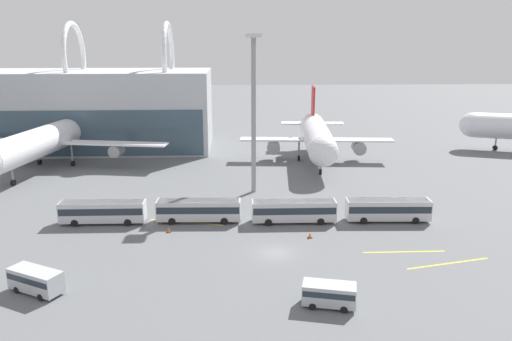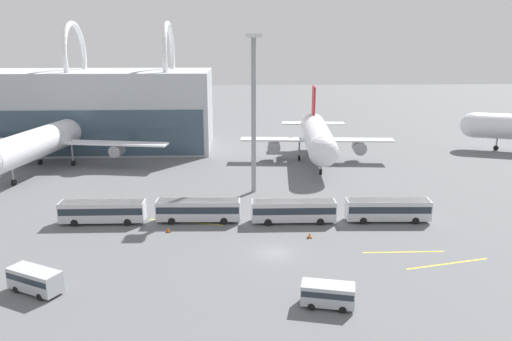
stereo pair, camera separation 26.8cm
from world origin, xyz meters
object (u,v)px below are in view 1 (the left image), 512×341
at_px(service_van_crossing, 329,293).
at_px(traffic_cone_0, 169,230).
at_px(shuttle_bus_2, 294,210).
at_px(traffic_cone_1, 310,235).
at_px(shuttle_bus_1, 199,209).
at_px(service_van_foreground, 36,279).
at_px(airliner_at_gate_near, 51,138).
at_px(airliner_at_gate_far, 317,136).
at_px(shuttle_bus_3, 388,208).
at_px(floodlight_mast, 254,102).
at_px(shuttle_bus_0, 103,211).

xyz_separation_m(service_van_crossing, traffic_cone_0, (-17.68, 19.54, -1.04)).
bearing_deg(shuttle_bus_2, traffic_cone_1, -75.44).
xyz_separation_m(shuttle_bus_1, shuttle_bus_2, (13.19, -0.87, 0.00)).
relative_size(service_van_foreground, traffic_cone_0, 9.33).
distance_m(shuttle_bus_1, service_van_crossing, 27.21).
height_order(shuttle_bus_1, service_van_crossing, shuttle_bus_1).
distance_m(airliner_at_gate_near, airliner_at_gate_far, 53.08).
relative_size(shuttle_bus_1, shuttle_bus_3, 1.00).
relative_size(airliner_at_gate_near, traffic_cone_1, 61.35).
bearing_deg(service_van_crossing, shuttle_bus_3, 74.24).
height_order(airliner_at_gate_far, traffic_cone_1, airliner_at_gate_far).
bearing_deg(shuttle_bus_1, traffic_cone_0, -132.45).
height_order(airliner_at_gate_near, shuttle_bus_1, airliner_at_gate_near).
height_order(airliner_at_gate_far, traffic_cone_0, airliner_at_gate_far).
height_order(floodlight_mast, traffic_cone_1, floodlight_mast).
bearing_deg(floodlight_mast, shuttle_bus_3, -38.88).
relative_size(traffic_cone_0, traffic_cone_1, 0.87).
bearing_deg(service_van_crossing, traffic_cone_1, 100.90).
xyz_separation_m(shuttle_bus_1, shuttle_bus_3, (26.38, -0.94, 0.00)).
relative_size(shuttle_bus_1, floodlight_mast, 0.46).
xyz_separation_m(shuttle_bus_3, service_van_foreground, (-41.38, -18.51, -0.41)).
height_order(airliner_at_gate_near, airliner_at_gate_far, airliner_at_gate_near).
distance_m(airliner_at_gate_near, service_van_crossing, 71.66).
distance_m(airliner_at_gate_far, traffic_cone_1, 41.44).
bearing_deg(floodlight_mast, shuttle_bus_2, -71.11).
xyz_separation_m(airliner_at_gate_near, shuttle_bus_3, (57.47, -33.14, -3.91)).
distance_m(airliner_at_gate_near, shuttle_bus_1, 44.93).
bearing_deg(traffic_cone_1, traffic_cone_0, 171.60).
distance_m(shuttle_bus_1, service_van_foreground, 24.57).
relative_size(shuttle_bus_2, service_van_foreground, 1.90).
distance_m(shuttle_bus_1, traffic_cone_1, 16.09).
xyz_separation_m(airliner_at_gate_far, traffic_cone_0, (-25.70, -37.77, -5.02)).
bearing_deg(shuttle_bus_0, airliner_at_gate_far, 44.37).
bearing_deg(airliner_at_gate_far, shuttle_bus_1, -28.32).
bearing_deg(shuttle_bus_2, airliner_at_gate_near, 143.64).
xyz_separation_m(airliner_at_gate_near, shuttle_bus_1, (31.10, -32.20, -3.91)).
relative_size(airliner_at_gate_far, floodlight_mast, 1.33).
relative_size(shuttle_bus_3, traffic_cone_1, 15.51).
bearing_deg(shuttle_bus_2, shuttle_bus_0, 178.63).
height_order(shuttle_bus_2, traffic_cone_1, shuttle_bus_2).
bearing_deg(shuttle_bus_1, airliner_at_gate_far, 59.06).
bearing_deg(traffic_cone_0, airliner_at_gate_near, 127.20).
bearing_deg(shuttle_bus_2, airliner_at_gate_far, 76.26).
bearing_deg(traffic_cone_0, shuttle_bus_0, 158.20).
distance_m(airliner_at_gate_near, service_van_foreground, 54.27).
bearing_deg(shuttle_bus_2, service_van_foreground, -146.22).
bearing_deg(traffic_cone_1, service_van_crossing, -92.36).
bearing_deg(service_van_foreground, shuttle_bus_2, 61.84).
relative_size(airliner_at_gate_far, service_van_foreground, 5.55).
xyz_separation_m(shuttle_bus_0, service_van_crossing, (27.12, -23.32, -0.49)).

